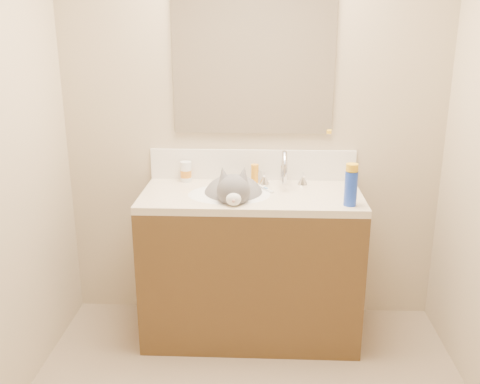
# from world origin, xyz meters

# --- Properties ---
(room_shell) EXTENTS (2.24, 2.54, 2.52)m
(room_shell) POSITION_xyz_m (0.00, 0.00, 1.49)
(room_shell) COLOR tan
(room_shell) RESTS_ON ground
(vanity_cabinet) EXTENTS (1.20, 0.55, 0.82)m
(vanity_cabinet) POSITION_xyz_m (0.00, 0.97, 0.41)
(vanity_cabinet) COLOR #4E361A
(vanity_cabinet) RESTS_ON ground
(counter_slab) EXTENTS (1.20, 0.55, 0.04)m
(counter_slab) POSITION_xyz_m (0.00, 0.97, 0.84)
(counter_slab) COLOR beige
(counter_slab) RESTS_ON vanity_cabinet
(basin) EXTENTS (0.45, 0.36, 0.14)m
(basin) POSITION_xyz_m (-0.12, 0.94, 0.79)
(basin) COLOR white
(basin) RESTS_ON vanity_cabinet
(faucet) EXTENTS (0.28, 0.20, 0.21)m
(faucet) POSITION_xyz_m (0.18, 1.11, 0.95)
(faucet) COLOR silver
(faucet) RESTS_ON counter_slab
(cat) EXTENTS (0.40, 0.48, 0.35)m
(cat) POSITION_xyz_m (-0.09, 0.96, 0.84)
(cat) COLOR #565356
(cat) RESTS_ON basin
(backsplash) EXTENTS (1.20, 0.02, 0.18)m
(backsplash) POSITION_xyz_m (0.00, 1.24, 0.95)
(backsplash) COLOR silver
(backsplash) RESTS_ON counter_slab
(mirror) EXTENTS (0.90, 0.02, 0.80)m
(mirror) POSITION_xyz_m (0.00, 1.24, 1.54)
(mirror) COLOR white
(mirror) RESTS_ON room_shell
(pill_bottle) EXTENTS (0.07, 0.07, 0.12)m
(pill_bottle) POSITION_xyz_m (-0.39, 1.18, 0.92)
(pill_bottle) COLOR silver
(pill_bottle) RESTS_ON counter_slab
(pill_label) EXTENTS (0.07, 0.07, 0.04)m
(pill_label) POSITION_xyz_m (-0.39, 1.18, 0.91)
(pill_label) COLOR orange
(pill_label) RESTS_ON pill_bottle
(silver_jar) EXTENTS (0.06, 0.06, 0.07)m
(silver_jar) POSITION_xyz_m (0.02, 1.19, 0.89)
(silver_jar) COLOR #B7B7BC
(silver_jar) RESTS_ON counter_slab
(amber_bottle) EXTENTS (0.06, 0.06, 0.11)m
(amber_bottle) POSITION_xyz_m (0.01, 1.17, 0.91)
(amber_bottle) COLOR orange
(amber_bottle) RESTS_ON counter_slab
(toothbrush) EXTENTS (0.09, 0.13, 0.01)m
(toothbrush) POSITION_xyz_m (0.08, 1.03, 0.87)
(toothbrush) COLOR silver
(toothbrush) RESTS_ON counter_slab
(toothbrush_head) EXTENTS (0.03, 0.03, 0.01)m
(toothbrush_head) POSITION_xyz_m (0.08, 1.03, 0.87)
(toothbrush_head) COLOR #669AD9
(toothbrush_head) RESTS_ON counter_slab
(spray_can) EXTENTS (0.08, 0.08, 0.18)m
(spray_can) POSITION_xyz_m (0.50, 0.79, 0.95)
(spray_can) COLOR blue
(spray_can) RESTS_ON counter_slab
(spray_cap) EXTENTS (0.08, 0.08, 0.04)m
(spray_cap) POSITION_xyz_m (0.50, 0.79, 1.06)
(spray_cap) COLOR gold
(spray_cap) RESTS_ON spray_can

